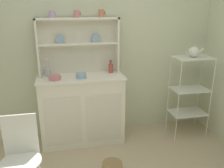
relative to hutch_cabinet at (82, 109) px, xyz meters
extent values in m
cube|color=beige|center=(0.26, 0.26, 0.78)|extent=(3.84, 0.05, 2.50)
cube|color=white|center=(0.00, 0.00, -0.01)|extent=(1.06, 0.42, 0.91)
cube|color=silver|center=(-0.25, -0.21, -0.06)|extent=(0.45, 0.01, 0.64)
cube|color=silver|center=(0.25, -0.21, -0.06)|extent=(0.45, 0.01, 0.64)
cube|color=white|center=(0.00, 0.00, 0.43)|extent=(1.09, 0.45, 0.02)
cube|color=silver|center=(0.00, 0.20, 0.80)|extent=(1.02, 0.02, 0.71)
cube|color=white|center=(-0.50, 0.12, 0.80)|extent=(0.02, 0.18, 0.71)
cube|color=white|center=(0.50, 0.12, 0.80)|extent=(0.02, 0.18, 0.71)
cube|color=white|center=(0.00, 0.12, 0.84)|extent=(0.98, 0.16, 0.02)
cube|color=white|center=(0.00, 0.12, 1.14)|extent=(1.02, 0.18, 0.02)
cylinder|color=#8EB2D1|center=(-0.22, 0.16, 0.90)|extent=(0.11, 0.03, 0.11)
cylinder|color=#8EB2D1|center=(0.22, 0.16, 0.90)|extent=(0.11, 0.03, 0.11)
cylinder|color=silver|center=(1.23, -0.28, 0.09)|extent=(0.01, 0.01, 1.12)
cylinder|color=silver|center=(1.70, -0.28, 0.09)|extent=(0.01, 0.01, 1.12)
cylinder|color=silver|center=(1.23, 0.03, 0.09)|extent=(0.01, 0.01, 1.12)
cylinder|color=silver|center=(1.70, 0.03, 0.09)|extent=(0.01, 0.01, 1.12)
cube|color=silver|center=(1.46, -0.13, 0.65)|extent=(0.49, 0.32, 0.01)
cube|color=silver|center=(1.46, -0.13, 0.21)|extent=(0.49, 0.32, 0.01)
cube|color=silver|center=(1.46, -0.13, -0.14)|extent=(0.49, 0.32, 0.01)
cylinder|color=white|center=(-0.64, -1.00, -0.02)|extent=(0.36, 0.36, 0.02)
cube|color=white|center=(-0.64, -0.87, 0.18)|extent=(0.31, 0.02, 0.40)
cylinder|color=#93754C|center=(0.24, -0.77, -0.40)|extent=(0.22, 0.22, 0.14)
cylinder|color=#B79ECC|center=(-0.30, 0.12, 1.20)|extent=(0.07, 0.07, 0.08)
torus|color=#B79ECC|center=(-0.25, 0.12, 1.20)|extent=(0.01, 0.05, 0.05)
cylinder|color=#D17A84|center=(-0.01, 0.12, 1.20)|extent=(0.07, 0.07, 0.09)
torus|color=#D17A84|center=(0.04, 0.12, 1.20)|extent=(0.01, 0.05, 0.05)
cylinder|color=#C67556|center=(0.29, 0.12, 1.20)|extent=(0.07, 0.07, 0.09)
torus|color=#C67556|center=(0.34, 0.12, 1.21)|extent=(0.01, 0.05, 0.05)
cylinder|color=#D17A84|center=(-0.32, -0.07, 0.47)|extent=(0.15, 0.15, 0.05)
cylinder|color=#8EB2D1|center=(0.00, -0.07, 0.48)|extent=(0.13, 0.13, 0.06)
cylinder|color=#B74C47|center=(0.40, 0.09, 0.50)|extent=(0.06, 0.06, 0.12)
cylinder|color=#B74C47|center=(0.40, 0.09, 0.58)|extent=(0.03, 0.03, 0.03)
cylinder|color=#4C382D|center=(0.40, 0.09, 0.61)|extent=(0.03, 0.03, 0.01)
cylinder|color=#B2B7C6|center=(-0.40, 0.08, 0.50)|extent=(0.08, 0.08, 0.11)
cylinder|color=silver|center=(-0.41, 0.10, 0.58)|extent=(0.02, 0.01, 0.18)
ellipsoid|color=silver|center=(-0.41, 0.10, 0.67)|extent=(0.02, 0.01, 0.01)
cylinder|color=silver|center=(-0.38, 0.08, 0.57)|extent=(0.01, 0.03, 0.16)
ellipsoid|color=silver|center=(-0.38, 0.08, 0.66)|extent=(0.02, 0.01, 0.01)
sphere|color=white|center=(1.46, -0.13, 0.72)|extent=(0.14, 0.14, 0.14)
sphere|color=silver|center=(1.46, -0.13, 0.80)|extent=(0.02, 0.02, 0.02)
cylinder|color=white|center=(1.56, -0.13, 0.73)|extent=(0.09, 0.02, 0.07)
torus|color=white|center=(1.38, -0.13, 0.72)|extent=(0.01, 0.09, 0.09)
camera|label=1|loc=(-0.23, -2.95, 1.32)|focal=38.91mm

